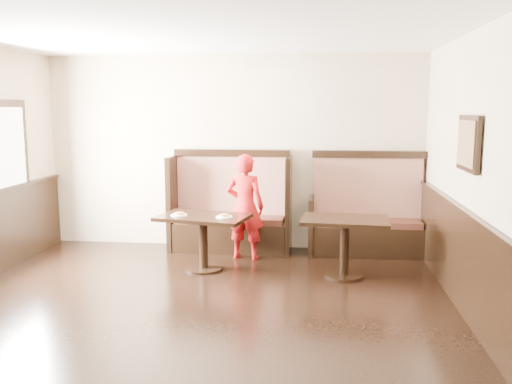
% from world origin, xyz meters
% --- Properties ---
extents(ground, '(7.00, 7.00, 0.00)m').
position_xyz_m(ground, '(0.00, 0.00, 0.00)').
color(ground, black).
rests_on(ground, ground).
extents(room_shell, '(7.00, 7.00, 7.00)m').
position_xyz_m(room_shell, '(-0.30, 0.28, 0.67)').
color(room_shell, beige).
rests_on(room_shell, ground).
extents(booth_main, '(1.75, 0.72, 1.45)m').
position_xyz_m(booth_main, '(0.00, 3.30, 0.53)').
color(booth_main, black).
rests_on(booth_main, ground).
extents(booth_neighbor, '(1.65, 0.72, 1.45)m').
position_xyz_m(booth_neighbor, '(1.95, 3.29, 0.48)').
color(booth_neighbor, black).
rests_on(booth_neighbor, ground).
extents(table_main, '(1.22, 0.90, 0.70)m').
position_xyz_m(table_main, '(-0.18, 2.25, 0.54)').
color(table_main, black).
rests_on(table_main, ground).
extents(table_neighbor, '(1.09, 0.76, 0.72)m').
position_xyz_m(table_neighbor, '(1.58, 2.17, 0.54)').
color(table_neighbor, black).
rests_on(table_neighbor, ground).
extents(child, '(0.57, 0.42, 1.44)m').
position_xyz_m(child, '(0.27, 2.83, 0.72)').
color(child, '#AB1213').
rests_on(child, ground).
extents(pizza_plate_left, '(0.21, 0.21, 0.04)m').
position_xyz_m(pizza_plate_left, '(-0.48, 2.22, 0.72)').
color(pizza_plate_left, white).
rests_on(pizza_plate_left, table_main).
extents(pizza_plate_right, '(0.21, 0.21, 0.04)m').
position_xyz_m(pizza_plate_right, '(0.10, 2.17, 0.72)').
color(pizza_plate_right, white).
rests_on(pizza_plate_right, table_main).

